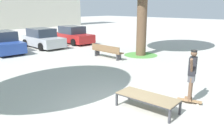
% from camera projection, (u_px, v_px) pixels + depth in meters
% --- Properties ---
extents(ground_plane, '(120.00, 120.00, 0.00)m').
position_uv_depth(ground_plane, '(128.00, 112.00, 6.87)').
color(ground_plane, '#B7B5AD').
extents(skate_box, '(0.90, 1.95, 0.46)m').
position_uv_depth(skate_box, '(147.00, 97.00, 6.92)').
color(skate_box, '#38383D').
rests_on(skate_box, ground).
extents(skateboard, '(0.43, 0.82, 0.09)m').
position_uv_depth(skateboard, '(189.00, 101.00, 7.52)').
color(skateboard, '#9E754C').
rests_on(skateboard, ground).
extents(skater, '(0.98, 0.39, 1.69)m').
position_uv_depth(skater, '(192.00, 72.00, 7.25)').
color(skater, brown).
rests_on(skater, skateboard).
extents(grass_patch_near_right, '(2.23, 2.23, 0.01)m').
position_uv_depth(grass_patch_near_right, '(141.00, 55.00, 15.14)').
color(grass_patch_near_right, '#519342').
rests_on(grass_patch_near_right, ground).
extents(car_blue, '(2.19, 4.33, 1.50)m').
position_uv_depth(car_blue, '(3.00, 43.00, 15.78)').
color(car_blue, '#28479E').
rests_on(car_blue, ground).
extents(car_silver, '(2.01, 4.25, 1.50)m').
position_uv_depth(car_silver, '(42.00, 39.00, 17.87)').
color(car_silver, '#B7BABF').
rests_on(car_silver, ground).
extents(car_red, '(2.08, 4.28, 1.50)m').
position_uv_depth(car_red, '(73.00, 35.00, 20.03)').
color(car_red, red).
rests_on(car_red, ground).
extents(park_bench, '(0.46, 2.40, 0.83)m').
position_uv_depth(park_bench, '(107.00, 51.00, 14.11)').
color(park_bench, brown).
rests_on(park_bench, ground).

